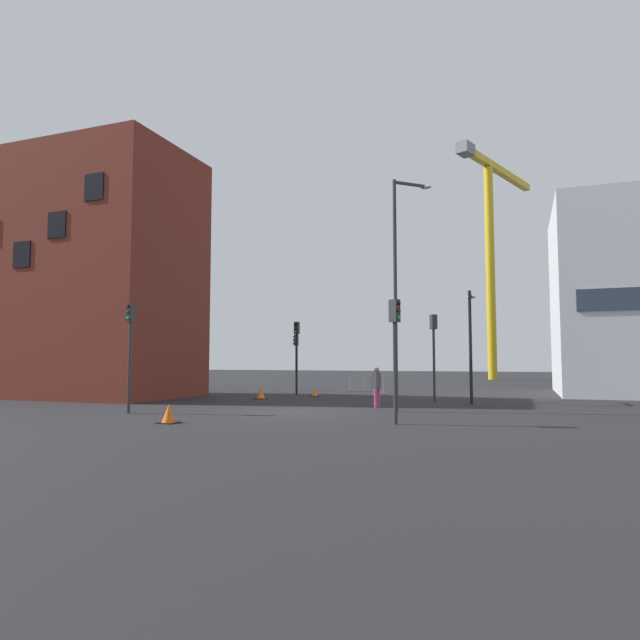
% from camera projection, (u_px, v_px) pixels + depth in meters
% --- Properties ---
extents(ground, '(160.00, 160.00, 0.00)m').
position_uv_depth(ground, '(291.00, 412.00, 20.61)').
color(ground, black).
extents(brick_building, '(10.96, 6.86, 13.05)m').
position_uv_depth(brick_building, '(90.00, 276.00, 29.92)').
color(brick_building, maroon).
rests_on(brick_building, ground).
extents(construction_crane, '(6.87, 15.99, 22.82)m').
position_uv_depth(construction_crane, '(491.00, 233.00, 56.43)').
color(construction_crane, gold).
rests_on(construction_crane, ground).
extents(streetlamp_tall, '(1.37, 1.18, 9.02)m').
position_uv_depth(streetlamp_tall, '(399.00, 277.00, 21.28)').
color(streetlamp_tall, '#2D2D30').
rests_on(streetlamp_tall, ground).
extents(streetlamp_short, '(0.44, 1.77, 5.08)m').
position_uv_depth(streetlamp_short, '(471.00, 334.00, 24.84)').
color(streetlamp_short, black).
rests_on(streetlamp_short, ground).
extents(traffic_light_verge, '(0.37, 0.37, 4.14)m').
position_uv_depth(traffic_light_verge, '(434.00, 343.00, 26.18)').
color(traffic_light_verge, '#2D2D30').
rests_on(traffic_light_verge, ground).
extents(traffic_light_island, '(0.26, 0.38, 4.08)m').
position_uv_depth(traffic_light_island, '(130.00, 339.00, 20.40)').
color(traffic_light_island, '#2D2D30').
rests_on(traffic_light_island, ground).
extents(traffic_light_median, '(0.39, 0.32, 3.59)m').
position_uv_depth(traffic_light_median, '(296.00, 353.00, 35.23)').
color(traffic_light_median, '#232326').
rests_on(traffic_light_median, ground).
extents(traffic_light_near, '(0.25, 0.37, 4.14)m').
position_uv_depth(traffic_light_near, '(297.00, 346.00, 31.33)').
color(traffic_light_near, black).
rests_on(traffic_light_near, ground).
extents(traffic_light_crosswalk, '(0.39, 0.34, 3.83)m').
position_uv_depth(traffic_light_crosswalk, '(395.00, 340.00, 16.92)').
color(traffic_light_crosswalk, '#2D2D30').
rests_on(traffic_light_crosswalk, ground).
extents(pedestrian_walking, '(0.34, 0.34, 1.65)m').
position_uv_depth(pedestrian_walking, '(377.00, 384.00, 22.80)').
color(pedestrian_walking, '#D14C8C').
rests_on(pedestrian_walking, ground).
extents(safety_barrier_rear, '(2.04, 0.29, 1.08)m').
position_uv_depth(safety_barrier_rear, '(364.00, 383.00, 34.03)').
color(safety_barrier_rear, gray).
rests_on(safety_barrier_rear, ground).
extents(safety_barrier_front, '(0.29, 2.10, 1.08)m').
position_uv_depth(safety_barrier_front, '(378.00, 385.00, 30.43)').
color(safety_barrier_front, gray).
rests_on(safety_barrier_front, ground).
extents(traffic_cone_on_verge, '(0.45, 0.45, 0.46)m').
position_uv_depth(traffic_cone_on_verge, '(315.00, 393.00, 29.57)').
color(traffic_cone_on_verge, black).
rests_on(traffic_cone_on_verge, ground).
extents(traffic_cone_orange, '(0.58, 0.58, 0.59)m').
position_uv_depth(traffic_cone_orange, '(261.00, 393.00, 27.85)').
color(traffic_cone_orange, black).
rests_on(traffic_cone_orange, ground).
extents(traffic_cone_by_barrier, '(0.58, 0.58, 0.59)m').
position_uv_depth(traffic_cone_by_barrier, '(169.00, 414.00, 17.05)').
color(traffic_cone_by_barrier, black).
rests_on(traffic_cone_by_barrier, ground).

